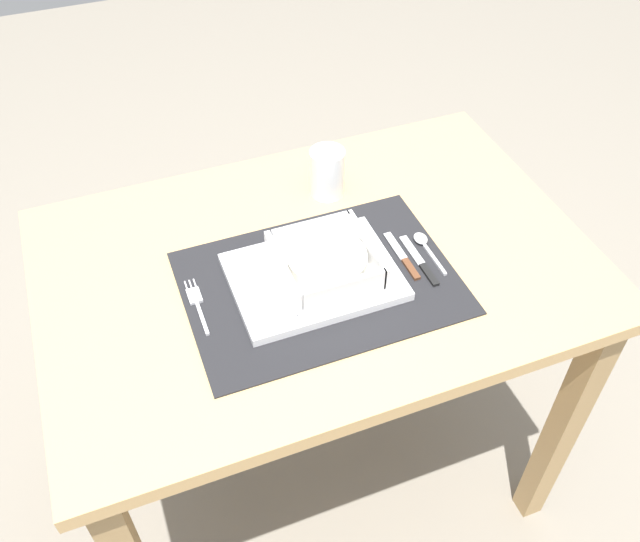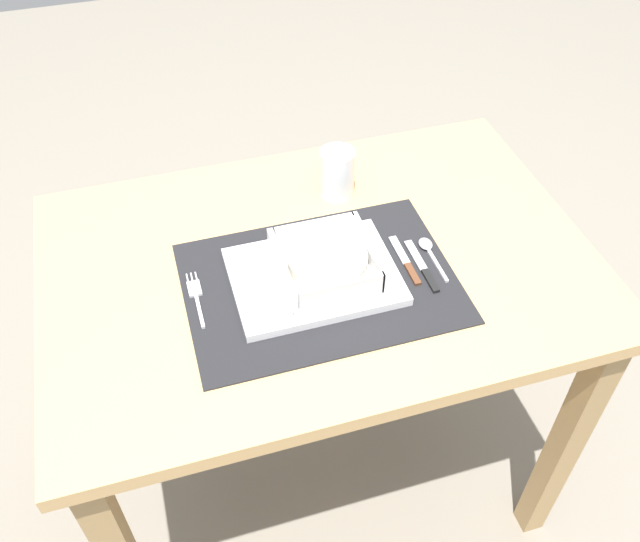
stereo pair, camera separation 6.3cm
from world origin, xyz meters
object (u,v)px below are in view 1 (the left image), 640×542
Objects in this scene: drinking_glass at (327,175)px; fork at (197,302)px; butter_knife at (421,263)px; spoon at (423,243)px; dining_table at (317,302)px; bread_knife at (404,258)px; porridge_bowl at (326,263)px.

fork is at bearing -147.48° from drinking_glass.
spoon is at bearing 58.15° from butter_knife.
dining_table is 0.22m from butter_knife.
drinking_glass is (-0.06, 0.23, 0.04)m from bread_knife.
fork is (-0.23, -0.03, 0.12)m from dining_table.
drinking_glass is at bearing 99.69° from bread_knife.
butter_knife is (-0.03, -0.04, -0.00)m from spoon.
butter_knife is (0.17, -0.03, -0.03)m from porridge_bowl.
dining_table is 7.57× the size of fork.
dining_table is 0.20m from bread_knife.
porridge_bowl is at bearing -112.15° from drinking_glass.
spoon is 0.24m from drinking_glass.
butter_knife is 0.03m from bread_knife.
porridge_bowl is at bearing 169.70° from butter_knife.
drinking_glass is at bearing 63.03° from dining_table.
bread_knife is at bearing -157.51° from spoon.
fork is 0.37m from bread_knife.
dining_table is 7.40× the size of butter_knife.
spoon is (0.20, 0.02, -0.03)m from porridge_bowl.
spoon is 0.05m from butter_knife.
butter_knife is (0.39, -0.05, 0.00)m from fork.
porridge_bowl reaches higher than bread_knife.
dining_table is at bearing 154.14° from bread_knife.
porridge_bowl reaches higher than fork.
bread_knife is at bearing -76.32° from drinking_glass.
spoon reaches higher than fork.
porridge_bowl is 0.15m from bread_knife.
butter_knife is (0.17, -0.08, 0.12)m from dining_table.
porridge_bowl is at bearing -3.98° from fork.
porridge_bowl is at bearing -176.95° from spoon.
spoon reaches higher than dining_table.
fork is at bearing -173.19° from dining_table.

